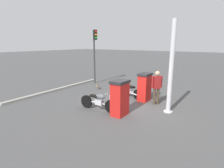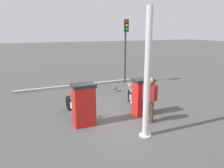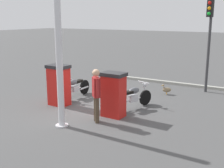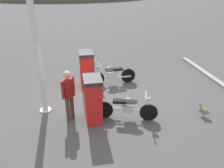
{
  "view_description": "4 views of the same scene",
  "coord_description": "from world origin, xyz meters",
  "px_view_note": "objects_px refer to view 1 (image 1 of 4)",
  "views": [
    {
      "loc": [
        -4.11,
        7.41,
        3.09
      ],
      "look_at": [
        1.4,
        -0.37,
        0.89
      ],
      "focal_mm": 28.71,
      "sensor_mm": 36.0,
      "label": 1
    },
    {
      "loc": [
        -7.3,
        3.26,
        3.36
      ],
      "look_at": [
        0.85,
        -0.31,
        1.17
      ],
      "focal_mm": 34.89,
      "sensor_mm": 36.0,
      "label": 2
    },
    {
      "loc": [
        -8.0,
        -6.15,
        3.28
      ],
      "look_at": [
        1.35,
        -0.22,
        0.71
      ],
      "focal_mm": 46.04,
      "sensor_mm": 36.0,
      "label": 3
    },
    {
      "loc": [
        -0.71,
        -7.64,
        4.41
      ],
      "look_at": [
        0.66,
        -0.12,
        0.71
      ],
      "focal_mm": 37.37,
      "sensor_mm": 36.0,
      "label": 4
    }
  ],
  "objects_px": {
    "motorcycle_far_pump": "(99,101)",
    "attendant_person": "(157,85)",
    "fuel_pump_far": "(120,98)",
    "wandering_duck": "(98,86)",
    "fuel_pump_near": "(144,87)",
    "roadside_traffic_light": "(95,48)",
    "motorcycle_near_pump": "(128,89)",
    "canopy_support_pole": "(171,69)"
  },
  "relations": [
    {
      "from": "motorcycle_near_pump",
      "to": "attendant_person",
      "type": "xyz_separation_m",
      "value": [
        -1.84,
        0.3,
        0.55
      ]
    },
    {
      "from": "motorcycle_far_pump",
      "to": "wandering_duck",
      "type": "height_order",
      "value": "motorcycle_far_pump"
    },
    {
      "from": "wandering_duck",
      "to": "roadside_traffic_light",
      "type": "distance_m",
      "value": 3.12
    },
    {
      "from": "motorcycle_far_pump",
      "to": "wandering_duck",
      "type": "bearing_deg",
      "value": -49.55
    },
    {
      "from": "motorcycle_near_pump",
      "to": "motorcycle_far_pump",
      "type": "bearing_deg",
      "value": 90.18
    },
    {
      "from": "fuel_pump_far",
      "to": "canopy_support_pole",
      "type": "bearing_deg",
      "value": -135.72
    },
    {
      "from": "fuel_pump_near",
      "to": "canopy_support_pole",
      "type": "relative_size",
      "value": 0.37
    },
    {
      "from": "attendant_person",
      "to": "wandering_duck",
      "type": "bearing_deg",
      "value": -7.99
    },
    {
      "from": "motorcycle_far_pump",
      "to": "wandering_duck",
      "type": "xyz_separation_m",
      "value": [
        2.57,
        -3.01,
        -0.23
      ]
    },
    {
      "from": "attendant_person",
      "to": "wandering_duck",
      "type": "xyz_separation_m",
      "value": [
        4.4,
        -0.62,
        -0.78
      ]
    },
    {
      "from": "canopy_support_pole",
      "to": "attendant_person",
      "type": "bearing_deg",
      "value": -39.04
    },
    {
      "from": "motorcycle_near_pump",
      "to": "attendant_person",
      "type": "bearing_deg",
      "value": 170.59
    },
    {
      "from": "fuel_pump_far",
      "to": "attendant_person",
      "type": "height_order",
      "value": "attendant_person"
    },
    {
      "from": "wandering_duck",
      "to": "motorcycle_near_pump",
      "type": "bearing_deg",
      "value": 173.03
    },
    {
      "from": "motorcycle_far_pump",
      "to": "attendant_person",
      "type": "relative_size",
      "value": 1.17
    },
    {
      "from": "fuel_pump_near",
      "to": "roadside_traffic_light",
      "type": "bearing_deg",
      "value": -19.44
    },
    {
      "from": "fuel_pump_near",
      "to": "fuel_pump_far",
      "type": "xyz_separation_m",
      "value": [
        -0.0,
        2.45,
        0.02
      ]
    },
    {
      "from": "fuel_pump_far",
      "to": "roadside_traffic_light",
      "type": "bearing_deg",
      "value": -40.25
    },
    {
      "from": "motorcycle_near_pump",
      "to": "canopy_support_pole",
      "type": "bearing_deg",
      "value": 159.58
    },
    {
      "from": "fuel_pump_far",
      "to": "motorcycle_far_pump",
      "type": "xyz_separation_m",
      "value": [
        1.07,
        0.11,
        -0.34
      ]
    },
    {
      "from": "motorcycle_far_pump",
      "to": "attendant_person",
      "type": "xyz_separation_m",
      "value": [
        -1.83,
        -2.39,
        0.54
      ]
    },
    {
      "from": "attendant_person",
      "to": "canopy_support_pole",
      "type": "xyz_separation_m",
      "value": [
        -0.86,
        0.7,
        0.96
      ]
    },
    {
      "from": "fuel_pump_near",
      "to": "motorcycle_far_pump",
      "type": "xyz_separation_m",
      "value": [
        1.07,
        2.56,
        -0.32
      ]
    },
    {
      "from": "fuel_pump_far",
      "to": "attendant_person",
      "type": "bearing_deg",
      "value": -108.3
    },
    {
      "from": "roadside_traffic_light",
      "to": "canopy_support_pole",
      "type": "xyz_separation_m",
      "value": [
        -6.58,
        2.62,
        -0.77
      ]
    },
    {
      "from": "wandering_duck",
      "to": "canopy_support_pole",
      "type": "relative_size",
      "value": 0.11
    },
    {
      "from": "fuel_pump_far",
      "to": "wandering_duck",
      "type": "xyz_separation_m",
      "value": [
        3.64,
        -2.9,
        -0.57
      ]
    },
    {
      "from": "fuel_pump_near",
      "to": "motorcycle_far_pump",
      "type": "height_order",
      "value": "fuel_pump_near"
    },
    {
      "from": "fuel_pump_near",
      "to": "motorcycle_near_pump",
      "type": "bearing_deg",
      "value": -7.16
    },
    {
      "from": "attendant_person",
      "to": "wandering_duck",
      "type": "height_order",
      "value": "attendant_person"
    },
    {
      "from": "fuel_pump_far",
      "to": "motorcycle_far_pump",
      "type": "relative_size",
      "value": 0.77
    },
    {
      "from": "attendant_person",
      "to": "roadside_traffic_light",
      "type": "bearing_deg",
      "value": -18.56
    },
    {
      "from": "attendant_person",
      "to": "motorcycle_near_pump",
      "type": "bearing_deg",
      "value": -9.41
    },
    {
      "from": "fuel_pump_near",
      "to": "canopy_support_pole",
      "type": "xyz_separation_m",
      "value": [
        -1.62,
        0.87,
        1.19
      ]
    },
    {
      "from": "fuel_pump_far",
      "to": "wandering_duck",
      "type": "bearing_deg",
      "value": -38.51
    },
    {
      "from": "fuel_pump_near",
      "to": "fuel_pump_far",
      "type": "distance_m",
      "value": 2.45
    },
    {
      "from": "motorcycle_far_pump",
      "to": "wandering_duck",
      "type": "relative_size",
      "value": 4.38
    },
    {
      "from": "motorcycle_far_pump",
      "to": "canopy_support_pole",
      "type": "relative_size",
      "value": 0.49
    },
    {
      "from": "fuel_pump_near",
      "to": "fuel_pump_far",
      "type": "relative_size",
      "value": 0.98
    },
    {
      "from": "motorcycle_near_pump",
      "to": "attendant_person",
      "type": "distance_m",
      "value": 1.94
    },
    {
      "from": "motorcycle_far_pump",
      "to": "motorcycle_near_pump",
      "type": "bearing_deg",
      "value": -89.82
    },
    {
      "from": "fuel_pump_far",
      "to": "attendant_person",
      "type": "xyz_separation_m",
      "value": [
        -0.75,
        -2.28,
        0.21
      ]
    }
  ]
}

